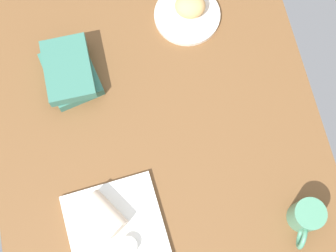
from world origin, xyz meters
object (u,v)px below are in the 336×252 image
object	(u,v)px
book_stack	(70,72)
coffee_mug	(306,217)
round_plate	(187,15)
square_plate	(116,229)
sauce_cup	(128,246)
breakfast_wrap	(104,214)
scone_pastry	(190,6)

from	to	relation	value
book_stack	coffee_mug	world-z (taller)	coffee_mug
round_plate	square_plate	distance (cm)	64.49
round_plate	book_stack	bearing A→B (deg)	-71.98
book_stack	sauce_cup	bearing A→B (deg)	8.01
breakfast_wrap	coffee_mug	bearing A→B (deg)	134.09
breakfast_wrap	coffee_mug	xyz separation A→B (cm)	(11.49, 49.24, -0.23)
scone_pastry	breakfast_wrap	xyz separation A→B (cm)	(53.20, -34.47, 0.46)
square_plate	book_stack	distance (cm)	44.78
scone_pastry	coffee_mug	xyz separation A→B (cm)	(64.69, 14.77, 0.23)
scone_pastry	breakfast_wrap	world-z (taller)	breakfast_wrap
round_plate	coffee_mug	bearing A→B (deg)	13.86
book_stack	coffee_mug	distance (cm)	73.50
coffee_mug	breakfast_wrap	bearing A→B (deg)	-103.13
breakfast_wrap	book_stack	bearing A→B (deg)	-119.03
breakfast_wrap	coffee_mug	distance (cm)	50.56
square_plate	sauce_cup	bearing A→B (deg)	25.98
square_plate	sauce_cup	size ratio (longest dim) A/B	5.23
round_plate	sauce_cup	bearing A→B (deg)	-25.55
round_plate	coffee_mug	world-z (taller)	coffee_mug
sauce_cup	breakfast_wrap	xyz separation A→B (cm)	(-8.80, -4.29, 1.85)
scone_pastry	coffee_mug	world-z (taller)	coffee_mug
coffee_mug	round_plate	bearing A→B (deg)	-166.14
scone_pastry	sauce_cup	world-z (taller)	scone_pastry
scone_pastry	square_plate	world-z (taller)	scone_pastry
round_plate	breakfast_wrap	xyz separation A→B (cm)	(52.31, -33.50, 4.00)
round_plate	breakfast_wrap	distance (cm)	62.25
sauce_cup	coffee_mug	size ratio (longest dim) A/B	0.39
scone_pastry	square_plate	size ratio (longest dim) A/B	0.37
round_plate	book_stack	distance (cm)	38.13
sauce_cup	breakfast_wrap	world-z (taller)	breakfast_wrap
sauce_cup	coffee_mug	distance (cm)	45.06
sauce_cup	round_plate	bearing A→B (deg)	154.45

